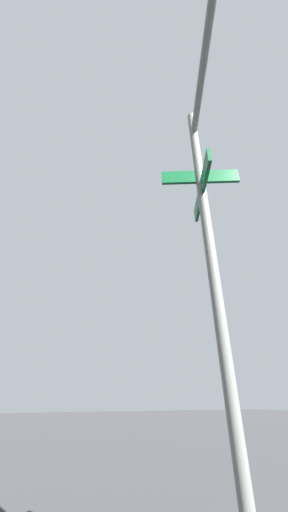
# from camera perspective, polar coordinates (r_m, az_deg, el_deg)

# --- Properties ---
(traffic_signal_near) EXTENTS (1.63, 2.65, 5.55)m
(traffic_signal_near) POSITION_cam_1_polar(r_m,az_deg,el_deg) (2.77, 16.17, 25.99)
(traffic_signal_near) COLOR slate
(traffic_signal_near) RESTS_ON ground_plane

